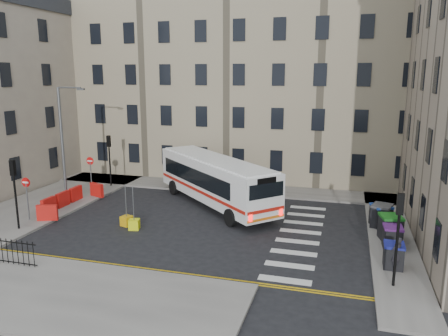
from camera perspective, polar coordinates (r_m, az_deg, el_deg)
The scene contains 22 objects.
ground at distance 26.54m, azimuth 1.16°, elevation -7.77°, with size 120.00×120.00×0.00m, color black.
pavement_north at distance 36.11m, azimuth -4.57°, elevation -2.25°, with size 36.00×3.20×0.15m, color slate.
pavement_east at distance 29.65m, azimuth 20.42°, elevation -6.25°, with size 2.40×26.00×0.15m, color slate.
pavement_west at distance 33.55m, azimuth -22.23°, elevation -4.27°, with size 6.00×22.00×0.15m, color slate.
pavement_sw at distance 21.41m, azimuth -25.50°, elevation -13.90°, with size 20.00×6.00×0.15m, color slate.
terrace_north at distance 41.81m, azimuth -2.72°, elevation 11.58°, with size 38.30×10.80×17.20m.
traffic_light_east at distance 19.76m, azimuth 21.82°, elevation -6.98°, with size 0.28×0.22×4.10m.
traffic_light_nw at distance 36.23m, azimuth -14.76°, elevation 1.95°, with size 0.28×0.22×4.10m.
traffic_light_sw at distance 27.92m, azimuth -25.71°, elevation -1.85°, with size 0.28×0.22×4.10m.
streetlamp at distance 32.84m, azimuth -20.38°, elevation 3.16°, with size 0.50×0.22×8.14m.
no_entry_north at distance 34.97m, azimuth -17.05°, elevation 0.13°, with size 0.60×0.08×3.00m.
no_entry_south at distance 29.52m, azimuth -24.39°, elevation -2.61°, with size 0.60×0.08×3.00m.
roadworks_barriers at distance 31.74m, azimuth -19.78°, elevation -3.91°, with size 1.66×6.26×1.00m.
bus at distance 30.39m, azimuth -1.18°, elevation -1.44°, with size 10.63×10.26×3.29m.
wheelie_bin_a at distance 22.32m, azimuth 21.26°, elevation -10.59°, with size 0.94×1.07×1.16m.
wheelie_bin_b at distance 24.58m, azimuth 21.13°, elevation -8.42°, with size 0.99×1.13×1.20m.
wheelie_bin_c at distance 25.70m, azimuth 20.89°, elevation -7.28°, with size 1.34×1.47×1.39m.
wheelie_bin_d at distance 27.68m, azimuth 19.87°, elevation -5.85°, with size 1.38×1.49×1.36m.
wheelie_bin_e at distance 27.76m, azimuth 19.80°, elevation -5.85°, with size 1.38×1.47×1.30m.
pedestrian at distance 21.85m, azimuth 21.61°, elevation -10.42°, with size 0.60×0.40×1.66m, color black.
bollard_yellow at distance 26.69m, azimuth -11.65°, elevation -7.23°, with size 0.60×0.60×0.60m, color #DEE70C.
bollard_chevron at distance 27.41m, azimuth -12.58°, elevation -6.76°, with size 0.60×0.60×0.60m, color #D99D0C.
Camera 1 is at (6.33, -24.13, 9.07)m, focal length 35.00 mm.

